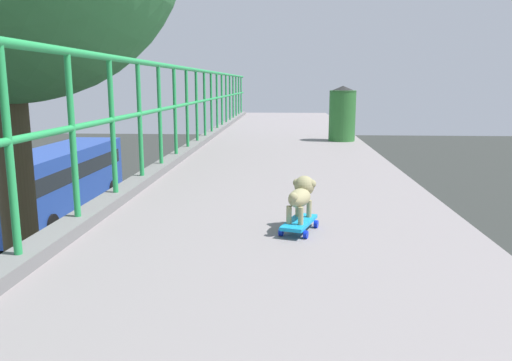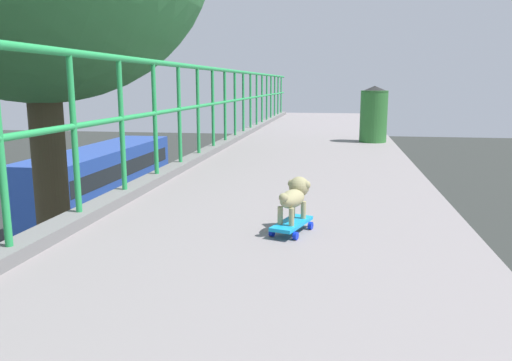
{
  "view_description": "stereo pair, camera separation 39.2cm",
  "coord_description": "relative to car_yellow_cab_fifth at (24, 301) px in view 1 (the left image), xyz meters",
  "views": [
    {
      "loc": [
        1.21,
        -1.36,
        6.11
      ],
      "look_at": [
        0.98,
        2.49,
        5.37
      ],
      "focal_mm": 35.64,
      "sensor_mm": 36.0,
      "label": 1
    },
    {
      "loc": [
        1.6,
        -1.32,
        6.11
      ],
      "look_at": [
        0.98,
        2.49,
        5.37
      ],
      "focal_mm": 35.64,
      "sensor_mm": 36.0,
      "label": 2
    }
  ],
  "objects": [
    {
      "name": "city_bus",
      "position": [
        -4.14,
        10.82,
        1.01
      ],
      "size": [
        2.71,
        11.45,
        3.11
      ],
      "color": "#203F95",
      "rests_on": "ground"
    },
    {
      "name": "car_yellow_cab_fifth",
      "position": [
        0.0,
        0.0,
        0.0
      ],
      "size": [
        2.01,
        4.32,
        1.72
      ],
      "color": "yellow",
      "rests_on": "ground"
    },
    {
      "name": "small_dog",
      "position": [
        6.61,
        -8.07,
        4.6
      ],
      "size": [
        0.22,
        0.38,
        0.29
      ],
      "color": "#968E64",
      "rests_on": "toy_skateboard"
    },
    {
      "name": "toy_skateboard",
      "position": [
        6.59,
        -8.13,
        4.4
      ],
      "size": [
        0.28,
        0.44,
        0.08
      ],
      "color": "#1492CF",
      "rests_on": "overpass_deck"
    },
    {
      "name": "litter_bin",
      "position": [
        7.47,
        -2.45,
        4.83
      ],
      "size": [
        0.47,
        0.47,
        0.96
      ],
      "color": "#2C6B2F",
      "rests_on": "overpass_deck"
    }
  ]
}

